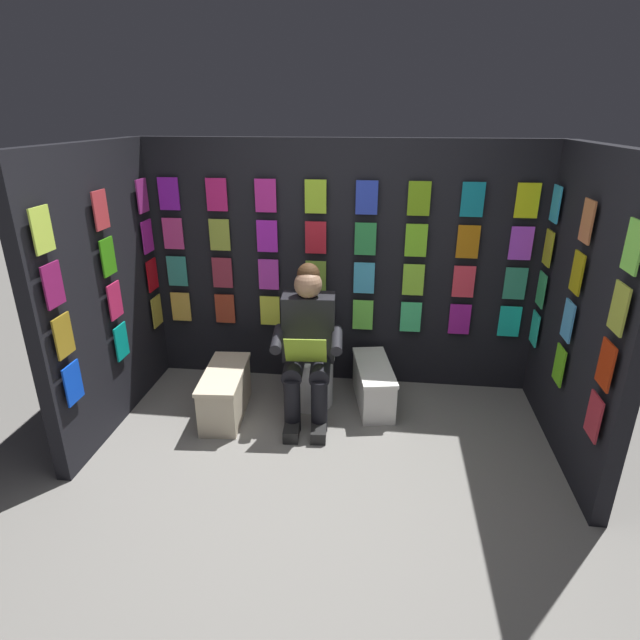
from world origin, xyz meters
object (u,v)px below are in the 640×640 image
(person_reading, at_px, (308,343))
(comic_longbox_far, at_px, (225,393))
(comic_longbox_near, at_px, (373,384))
(toilet, at_px, (310,362))

(person_reading, height_order, comic_longbox_far, person_reading)
(comic_longbox_near, bearing_deg, person_reading, 9.76)
(person_reading, relative_size, comic_longbox_far, 1.65)
(comic_longbox_near, bearing_deg, comic_longbox_far, 4.31)
(comic_longbox_near, xyz_separation_m, comic_longbox_far, (1.14, 0.30, 0.01))
(person_reading, bearing_deg, comic_longbox_far, 6.06)
(person_reading, distance_m, comic_longbox_far, 0.77)
(person_reading, height_order, comic_longbox_near, person_reading)
(toilet, relative_size, person_reading, 0.65)
(toilet, height_order, person_reading, person_reading)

